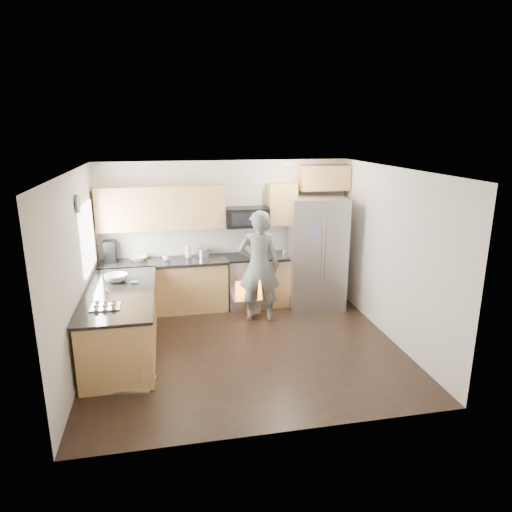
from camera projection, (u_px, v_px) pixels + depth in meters
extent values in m
plane|color=black|center=(245.00, 348.00, 6.76)|extent=(4.50, 4.50, 0.00)
cube|color=beige|center=(226.00, 233.00, 8.30)|extent=(4.50, 0.04, 2.60)
cube|color=beige|center=(280.00, 320.00, 4.52)|extent=(4.50, 0.04, 2.60)
cube|color=beige|center=(76.00, 273.00, 5.98)|extent=(0.04, 4.00, 2.60)
cube|color=beige|center=(392.00, 255.00, 6.83)|extent=(0.04, 4.00, 2.60)
cube|color=white|center=(244.00, 170.00, 6.06)|extent=(4.50, 4.00, 0.04)
cube|color=white|center=(88.00, 238.00, 6.86)|extent=(0.04, 1.00, 1.00)
cylinder|color=#F2DFC2|center=(288.00, 164.00, 7.27)|extent=(0.14, 0.14, 0.02)
cylinder|color=#474754|center=(78.00, 204.00, 6.18)|extent=(0.03, 0.26, 0.26)
cube|color=#AE8A45|center=(166.00, 287.00, 8.03)|extent=(2.15, 0.60, 0.87)
cube|color=black|center=(164.00, 262.00, 7.90)|extent=(2.19, 0.64, 0.04)
cube|color=#AE8A45|center=(282.00, 280.00, 8.43)|extent=(0.50, 0.60, 0.87)
cube|color=black|center=(283.00, 256.00, 8.30)|extent=(0.54, 0.64, 0.04)
cube|color=#AE8A45|center=(162.00, 208.00, 7.79)|extent=(2.16, 0.33, 0.74)
cube|color=#AE8A45|center=(282.00, 204.00, 8.19)|extent=(0.50, 0.33, 0.74)
cube|color=#AE8A45|center=(324.00, 178.00, 8.21)|extent=(0.90, 0.33, 0.44)
imported|color=silver|center=(138.00, 258.00, 7.92)|extent=(0.32, 0.32, 0.08)
imported|color=silver|center=(188.00, 250.00, 8.06)|extent=(0.11, 0.11, 0.28)
imported|color=silver|center=(166.00, 258.00, 7.90)|extent=(0.13, 0.13, 0.10)
cylinder|color=#B7B7BC|center=(203.00, 253.00, 8.16)|extent=(0.20, 0.20, 0.14)
cube|color=black|center=(110.00, 251.00, 7.78)|extent=(0.20, 0.24, 0.37)
cylinder|color=#B7B7BC|center=(285.00, 251.00, 8.37)|extent=(0.09, 0.09, 0.07)
cube|color=#AE8A45|center=(122.00, 323.00, 6.55)|extent=(0.90, 2.30, 0.87)
cube|color=black|center=(120.00, 293.00, 6.42)|extent=(0.96, 2.36, 0.04)
imported|color=silver|center=(116.00, 278.00, 6.82)|extent=(0.34, 0.34, 0.11)
cube|color=#37C063|center=(134.00, 282.00, 6.73)|extent=(0.10, 0.07, 0.03)
cube|color=#B7B7BC|center=(105.00, 305.00, 5.82)|extent=(0.37, 0.28, 0.08)
cube|color=#B7B7BC|center=(248.00, 282.00, 8.29)|extent=(0.76, 0.62, 0.90)
cube|color=black|center=(248.00, 257.00, 8.16)|extent=(0.76, 0.60, 0.03)
cube|color=orange|center=(251.00, 290.00, 8.00)|extent=(0.56, 0.02, 0.34)
cube|color=#B7B7BC|center=(253.00, 298.00, 7.87)|extent=(0.70, 0.34, 0.03)
cube|color=beige|center=(254.00, 306.00, 7.86)|extent=(0.24, 0.03, 0.28)
cube|color=black|center=(247.00, 217.00, 8.09)|extent=(0.76, 0.40, 0.34)
cube|color=#B7B7BC|center=(316.00, 253.00, 8.15)|extent=(1.05, 0.86, 1.99)
cylinder|color=#B7B7BC|center=(322.00, 251.00, 7.74)|extent=(0.03, 0.03, 1.08)
cylinder|color=#B7B7BC|center=(326.00, 250.00, 7.75)|extent=(0.03, 0.03, 1.08)
cube|color=pink|center=(335.00, 262.00, 7.85)|extent=(0.26, 0.04, 0.32)
cube|color=#95A1EF|center=(314.00, 232.00, 7.63)|extent=(0.19, 0.03, 0.24)
imported|color=slate|center=(259.00, 266.00, 7.53)|extent=(0.76, 0.57, 1.88)
cube|color=#B7B7BC|center=(133.00, 384.00, 5.76)|extent=(0.59, 0.51, 0.03)
cylinder|color=silver|center=(117.00, 373.00, 5.72)|extent=(0.08, 0.28, 0.29)
cylinder|color=silver|center=(127.00, 373.00, 5.72)|extent=(0.08, 0.28, 0.29)
cylinder|color=silver|center=(137.00, 373.00, 5.71)|extent=(0.08, 0.28, 0.29)
cylinder|color=silver|center=(146.00, 373.00, 5.71)|extent=(0.08, 0.28, 0.29)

